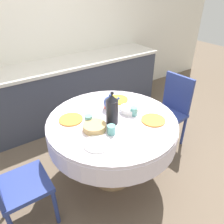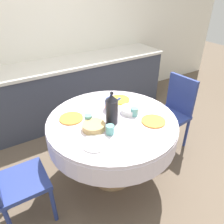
% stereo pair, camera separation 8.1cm
% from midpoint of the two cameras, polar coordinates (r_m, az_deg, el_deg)
% --- Properties ---
extents(ground_plane, '(12.00, 12.00, 0.00)m').
position_cam_midpoint_polar(ground_plane, '(2.54, -0.95, -16.22)').
color(ground_plane, brown).
extents(wall_back, '(7.00, 0.05, 2.60)m').
position_cam_midpoint_polar(wall_back, '(3.35, -18.80, 20.08)').
color(wall_back, silver).
rests_on(wall_back, ground_plane).
extents(kitchen_counter, '(3.24, 0.64, 0.89)m').
position_cam_midpoint_polar(kitchen_counter, '(3.31, -14.52, 4.79)').
color(kitchen_counter, '#383D4C').
rests_on(kitchen_counter, ground_plane).
extents(dining_table, '(1.23, 1.23, 0.75)m').
position_cam_midpoint_polar(dining_table, '(2.12, -1.10, -4.78)').
color(dining_table, tan).
rests_on(dining_table, ground_plane).
extents(chair_left, '(0.44, 0.44, 0.91)m').
position_cam_midpoint_polar(chair_left, '(2.79, 14.26, 0.96)').
color(chair_left, navy).
rests_on(chair_left, ground_plane).
extents(chair_right, '(0.40, 0.40, 0.91)m').
position_cam_midpoint_polar(chair_right, '(1.98, -25.89, -16.42)').
color(chair_right, navy).
rests_on(chair_right, ground_plane).
extents(plate_near_left, '(0.22, 0.22, 0.01)m').
position_cam_midpoint_polar(plate_near_left, '(1.75, -5.19, -8.32)').
color(plate_near_left, white).
rests_on(plate_near_left, dining_table).
extents(cup_near_left, '(0.07, 0.07, 0.08)m').
position_cam_midpoint_polar(cup_near_left, '(1.84, -1.44, -4.66)').
color(cup_near_left, '#5BA39E').
rests_on(cup_near_left, dining_table).
extents(plate_near_right, '(0.22, 0.22, 0.01)m').
position_cam_midpoint_polar(plate_near_right, '(2.05, 9.61, -2.11)').
color(plate_near_right, orange).
rests_on(plate_near_right, dining_table).
extents(cup_near_right, '(0.07, 0.07, 0.08)m').
position_cam_midpoint_polar(cup_near_right, '(2.09, 4.59, 0.18)').
color(cup_near_right, '#5BA39E').
rests_on(cup_near_right, dining_table).
extents(plate_far_left, '(0.22, 0.22, 0.01)m').
position_cam_midpoint_polar(plate_far_left, '(2.07, -11.78, -1.91)').
color(plate_far_left, orange).
rests_on(plate_far_left, dining_table).
extents(cup_far_left, '(0.07, 0.07, 0.08)m').
position_cam_midpoint_polar(cup_far_left, '(1.98, -7.31, -1.98)').
color(cup_far_left, '#5BA39E').
rests_on(cup_far_left, dining_table).
extents(plate_far_right, '(0.22, 0.22, 0.01)m').
position_cam_midpoint_polar(plate_far_right, '(2.36, 0.52, 3.28)').
color(plate_far_right, yellow).
rests_on(plate_far_right, dining_table).
extents(cup_far_right, '(0.07, 0.07, 0.08)m').
position_cam_midpoint_polar(cup_far_right, '(2.21, -2.26, 2.08)').
color(cup_far_right, '#CC4C3D').
rests_on(cup_far_right, dining_table).
extents(coffee_carafe, '(0.11, 0.11, 0.32)m').
position_cam_midpoint_polar(coffee_carafe, '(1.93, -1.19, 0.67)').
color(coffee_carafe, black).
rests_on(coffee_carafe, dining_table).
extents(teapot, '(0.18, 0.13, 0.17)m').
position_cam_midpoint_polar(teapot, '(2.16, -1.54, 2.47)').
color(teapot, '#33478E').
rests_on(teapot, dining_table).
extents(bread_basket, '(0.20, 0.20, 0.06)m').
position_cam_midpoint_polar(bread_basket, '(1.90, -5.80, -3.92)').
color(bread_basket, tan).
rests_on(bread_basket, dining_table).
extents(fruit_bowl, '(0.18, 0.18, 0.05)m').
position_cam_midpoint_polar(fruit_bowl, '(2.15, 3.42, 0.64)').
color(fruit_bowl, silver).
rests_on(fruit_bowl, dining_table).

